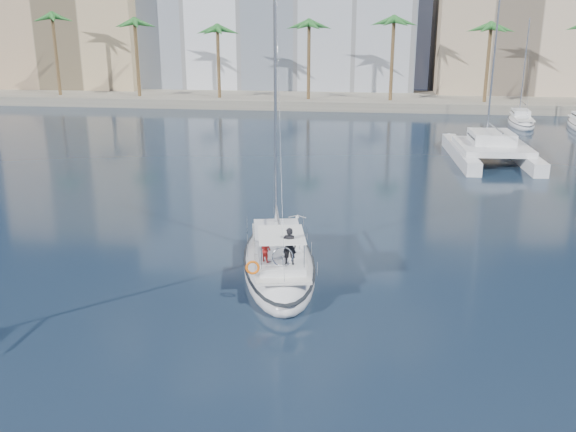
# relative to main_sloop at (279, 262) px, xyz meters

# --- Properties ---
(ground) EXTENTS (160.00, 160.00, 0.00)m
(ground) POSITION_rel_main_sloop_xyz_m (1.54, -1.20, -0.51)
(ground) COLOR black
(ground) RESTS_ON ground
(quay) EXTENTS (120.00, 14.00, 1.20)m
(quay) POSITION_rel_main_sloop_xyz_m (1.54, 59.80, 0.09)
(quay) COLOR gray
(quay) RESTS_ON ground
(building_tan_left) EXTENTS (22.00, 14.00, 22.00)m
(building_tan_left) POSITION_rel_main_sloop_xyz_m (-40.46, 67.80, 10.49)
(building_tan_left) COLOR tan
(building_tan_left) RESTS_ON ground
(building_beige) EXTENTS (20.00, 14.00, 20.00)m
(building_beige) POSITION_rel_main_sloop_xyz_m (23.54, 68.80, 9.49)
(building_beige) COLOR tan
(building_beige) RESTS_ON ground
(palm_left) EXTENTS (3.60, 3.60, 12.30)m
(palm_left) POSITION_rel_main_sloop_xyz_m (-32.46, 55.80, 9.77)
(palm_left) COLOR brown
(palm_left) RESTS_ON ground
(palm_centre) EXTENTS (3.60, 3.60, 12.30)m
(palm_centre) POSITION_rel_main_sloop_xyz_m (1.54, 55.80, 9.77)
(palm_centre) COLOR brown
(palm_centre) RESTS_ON ground
(main_sloop) EXTENTS (5.55, 11.51, 16.40)m
(main_sloop) POSITION_rel_main_sloop_xyz_m (0.00, 0.00, 0.00)
(main_sloop) COLOR silver
(main_sloop) RESTS_ON ground
(catamaran) EXTENTS (6.91, 12.91, 18.33)m
(catamaran) POSITION_rel_main_sloop_xyz_m (14.88, 26.83, 0.65)
(catamaran) COLOR silver
(catamaran) RESTS_ON ground
(seagull) EXTENTS (1.05, 0.45, 0.19)m
(seagull) POSITION_rel_main_sloop_xyz_m (0.29, 5.94, 0.46)
(seagull) COLOR silver
(seagull) RESTS_ON ground
(moored_yacht_a) EXTENTS (3.37, 9.52, 11.90)m
(moored_yacht_a) POSITION_rel_main_sloop_xyz_m (21.54, 45.80, -0.51)
(moored_yacht_a) COLOR silver
(moored_yacht_a) RESTS_ON ground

